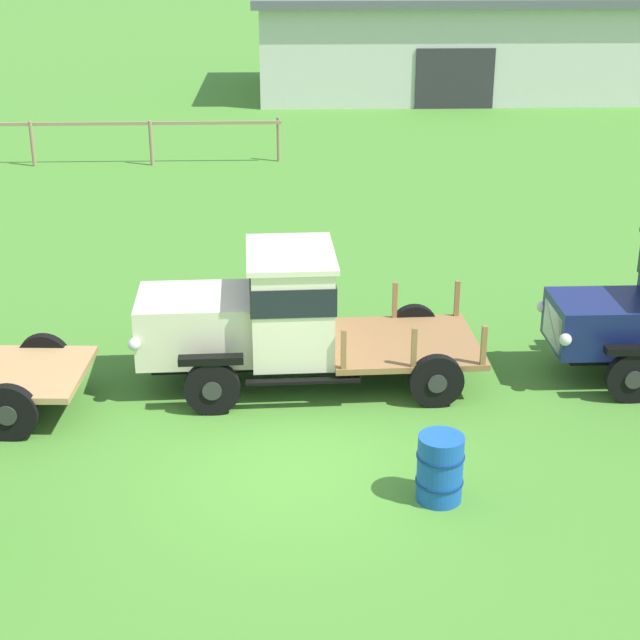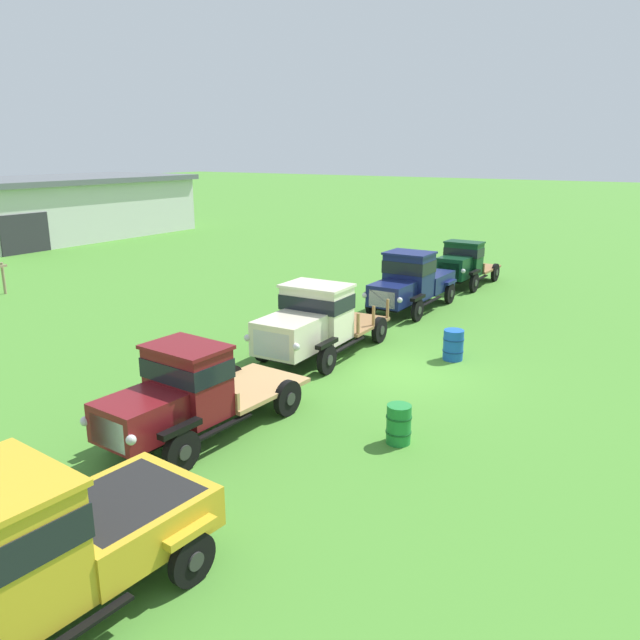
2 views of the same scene
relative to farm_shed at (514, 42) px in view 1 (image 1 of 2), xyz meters
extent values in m
plane|color=#47842D|center=(-10.22, -33.09, -2.15)|extent=(240.00, 240.00, 0.00)
cube|color=silver|center=(0.00, 0.00, -0.20)|extent=(22.57, 9.20, 3.89)
cube|color=#2D2D33|center=(-3.38, -4.64, -0.95)|extent=(3.20, 0.08, 2.40)
cylinder|color=#997F60|center=(-10.52, -13.97, -1.45)|extent=(0.12, 0.12, 1.40)
cylinder|color=#997F60|center=(-14.49, -14.38, -1.45)|extent=(0.12, 0.12, 1.40)
cylinder|color=#997F60|center=(-18.16, -14.35, -1.45)|extent=(0.12, 0.12, 1.40)
cube|color=#997F60|center=(-18.09, -14.19, -0.87)|extent=(15.34, 0.08, 0.10)
cylinder|color=black|center=(-14.42, -32.02, -1.71)|extent=(0.88, 0.22, 0.87)
cylinder|color=#2D2D2D|center=(-14.43, -32.12, -1.71)|extent=(0.31, 0.05, 0.31)
cylinder|color=black|center=(-14.32, -30.15, -1.71)|extent=(0.88, 0.22, 0.87)
cylinder|color=#2D2D2D|center=(-14.32, -30.05, -1.71)|extent=(0.31, 0.05, 0.31)
cube|color=tan|center=(-14.76, -31.06, -1.52)|extent=(2.67, 2.05, 0.10)
cylinder|color=black|center=(-11.51, -31.31, -1.72)|extent=(0.86, 0.21, 0.86)
cylinder|color=#2D2D2D|center=(-11.51, -31.41, -1.72)|extent=(0.30, 0.04, 0.30)
cylinder|color=black|center=(-11.59, -29.15, -1.72)|extent=(0.86, 0.21, 0.86)
cylinder|color=#2D2D2D|center=(-11.59, -29.05, -1.72)|extent=(0.30, 0.04, 0.30)
cylinder|color=black|center=(-8.04, -31.18, -1.72)|extent=(0.86, 0.21, 0.86)
cylinder|color=#2D2D2D|center=(-8.03, -31.29, -1.72)|extent=(0.30, 0.04, 0.30)
cylinder|color=black|center=(-8.11, -29.03, -1.72)|extent=(0.86, 0.21, 0.86)
cylinder|color=#2D2D2D|center=(-8.12, -28.93, -1.72)|extent=(0.30, 0.04, 0.30)
cube|color=black|center=(-9.98, -30.17, -1.63)|extent=(5.11, 1.37, 0.12)
cube|color=beige|center=(-11.82, -30.24, -1.09)|extent=(1.88, 1.58, 0.98)
cube|color=silver|center=(-12.71, -30.27, -1.14)|extent=(0.10, 1.19, 0.73)
sphere|color=silver|center=(-12.69, -31.08, -1.06)|extent=(0.20, 0.20, 0.20)
sphere|color=silver|center=(-12.74, -29.46, -1.06)|extent=(0.20, 0.20, 0.20)
cube|color=black|center=(-11.51, -31.31, -1.24)|extent=(0.99, 0.24, 0.12)
cube|color=black|center=(-11.59, -29.15, -1.24)|extent=(0.99, 0.24, 0.12)
cube|color=beige|center=(-10.28, -30.18, -0.77)|extent=(1.33, 1.94, 1.60)
cube|color=black|center=(-10.28, -30.18, -0.41)|extent=(1.39, 1.99, 0.45)
cube|color=beige|center=(-10.28, -30.18, 0.07)|extent=(1.46, 2.03, 0.08)
cube|color=black|center=(-10.12, -31.24, -1.65)|extent=(1.78, 0.20, 0.05)
cube|color=black|center=(-10.19, -29.12, -1.65)|extent=(1.78, 0.20, 0.05)
cube|color=olive|center=(-8.44, -30.12, -1.52)|extent=(2.49, 2.24, 0.10)
cube|color=olive|center=(-9.49, -31.18, -1.15)|extent=(0.08, 0.08, 0.64)
cube|color=olive|center=(-9.56, -29.13, -1.15)|extent=(0.08, 0.08, 0.64)
cube|color=olive|center=(-8.40, -31.14, -1.15)|extent=(0.08, 0.08, 0.64)
cube|color=olive|center=(-8.48, -29.09, -1.15)|extent=(0.08, 0.08, 0.64)
cube|color=olive|center=(-7.31, -31.10, -1.15)|extent=(0.08, 0.08, 0.64)
cube|color=olive|center=(-7.39, -29.06, -1.15)|extent=(0.08, 0.08, 0.64)
cylinder|color=black|center=(-4.94, -31.16, -1.72)|extent=(0.84, 0.16, 0.84)
cylinder|color=#2D2D2D|center=(-4.94, -31.25, -1.72)|extent=(0.30, 0.03, 0.30)
cylinder|color=black|center=(-4.94, -29.27, -1.72)|extent=(0.84, 0.16, 0.84)
cylinder|color=#2D2D2D|center=(-4.94, -29.17, -1.72)|extent=(0.30, 0.03, 0.30)
cube|color=#141E51|center=(-5.19, -30.21, -1.18)|extent=(1.65, 1.33, 0.81)
cube|color=silver|center=(-5.98, -30.22, -1.22)|extent=(0.06, 1.04, 0.61)
sphere|color=silver|center=(-5.99, -30.93, -1.16)|extent=(0.20, 0.20, 0.20)
sphere|color=silver|center=(-5.99, -29.51, -1.16)|extent=(0.20, 0.20, 0.20)
cube|color=black|center=(-4.94, -31.16, -1.25)|extent=(0.97, 0.20, 0.12)
cube|color=black|center=(-4.94, -29.27, -1.25)|extent=(0.97, 0.20, 0.12)
cylinder|color=#1951B2|center=(-8.39, -33.86, -1.68)|extent=(0.60, 0.60, 0.93)
cylinder|color=navy|center=(-8.39, -33.86, -1.49)|extent=(0.63, 0.63, 0.03)
cylinder|color=navy|center=(-8.39, -33.86, -1.87)|extent=(0.63, 0.63, 0.03)
camera|label=1|loc=(-10.36, -44.87, 4.89)|focal=55.00mm
camera|label=2|loc=(-25.67, -40.11, 4.02)|focal=35.00mm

